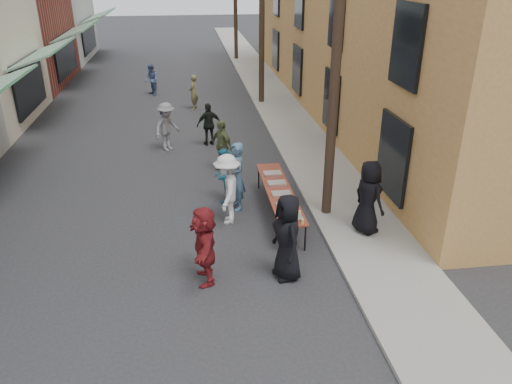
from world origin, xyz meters
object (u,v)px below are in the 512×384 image
object	(u,v)px
guest_front_c	(224,175)
catering_tray_sausage	(292,218)
server	(368,197)
guest_front_a	(287,237)
serving_table	(279,192)
utility_pole_mid	(262,6)
utility_pole_near	(337,47)

from	to	relation	value
guest_front_c	catering_tray_sausage	bearing A→B (deg)	47.84
guest_front_c	server	size ratio (longest dim) A/B	0.84
catering_tray_sausage	guest_front_a	distance (m)	1.28
serving_table	guest_front_a	size ratio (longest dim) A/B	2.03
utility_pole_mid	guest_front_a	world-z (taller)	utility_pole_mid
utility_pole_near	utility_pole_mid	world-z (taller)	same
utility_pole_near	server	distance (m)	3.71
utility_pole_near	catering_tray_sausage	distance (m)	4.21
utility_pole_near	utility_pole_mid	xyz separation A→B (m)	(0.00, 12.00, 0.00)
utility_pole_mid	server	xyz separation A→B (m)	(0.70, -13.18, -3.45)
utility_pole_near	guest_front_a	size ratio (longest dim) A/B	4.58
guest_front_a	guest_front_c	xyz separation A→B (m)	(-1.05, 4.02, -0.19)
server	catering_tray_sausage	bearing A→B (deg)	77.46
guest_front_c	utility_pole_mid	bearing A→B (deg)	-172.94
guest_front_a	guest_front_c	distance (m)	4.16
utility_pole_mid	catering_tray_sausage	size ratio (longest dim) A/B	18.00
utility_pole_mid	server	size ratio (longest dim) A/B	4.74
guest_front_a	server	size ratio (longest dim) A/B	1.04
guest_front_c	server	bearing A→B (deg)	75.22
catering_tray_sausage	utility_pole_near	bearing A→B (deg)	49.58
catering_tray_sausage	guest_front_c	bearing A→B (deg)	116.64
catering_tray_sausage	server	distance (m)	2.04
utility_pole_mid	serving_table	bearing A→B (deg)	-96.22
catering_tray_sausage	serving_table	bearing A→B (deg)	90.00
utility_pole_near	serving_table	distance (m)	4.00
serving_table	guest_front_c	xyz separation A→B (m)	(-1.41, 1.16, 0.08)
utility_pole_mid	guest_front_a	xyz separation A→B (m)	(-1.65, -14.73, -3.52)
guest_front_a	serving_table	bearing A→B (deg)	161.34
guest_front_a	catering_tray_sausage	bearing A→B (deg)	152.06
utility_pole_mid	catering_tray_sausage	bearing A→B (deg)	-95.46
serving_table	catering_tray_sausage	size ratio (longest dim) A/B	8.00
utility_pole_near	catering_tray_sausage	bearing A→B (deg)	-130.42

